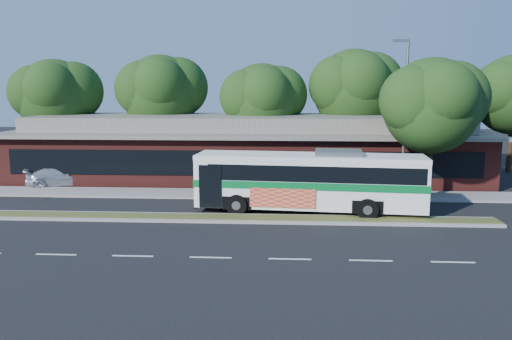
% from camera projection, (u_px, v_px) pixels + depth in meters
% --- Properties ---
extents(ground, '(120.00, 120.00, 0.00)m').
position_uv_depth(ground, '(226.00, 223.00, 23.80)').
color(ground, black).
rests_on(ground, ground).
extents(median_strip, '(26.00, 1.10, 0.15)m').
position_uv_depth(median_strip, '(227.00, 218.00, 24.38)').
color(median_strip, '#4A4E21').
rests_on(median_strip, ground).
extents(sidewalk, '(44.00, 2.60, 0.12)m').
position_uv_depth(sidewalk, '(238.00, 194.00, 30.10)').
color(sidewalk, gray).
rests_on(sidewalk, ground).
extents(plaza_building, '(33.20, 11.20, 4.45)m').
position_uv_depth(plaza_building, '(247.00, 148.00, 36.27)').
color(plaza_building, '#5D211D').
rests_on(plaza_building, ground).
extents(lamp_post, '(0.93, 0.18, 9.07)m').
position_uv_depth(lamp_post, '(404.00, 114.00, 28.39)').
color(lamp_post, slate).
rests_on(lamp_post, ground).
extents(tree_bg_a, '(6.47, 5.80, 8.63)m').
position_uv_depth(tree_bg_a, '(61.00, 95.00, 38.62)').
color(tree_bg_a, black).
rests_on(tree_bg_a, ground).
extents(tree_bg_b, '(6.69, 6.00, 9.00)m').
position_uv_depth(tree_bg_b, '(166.00, 92.00, 39.11)').
color(tree_bg_b, black).
rests_on(tree_bg_b, ground).
extents(tree_bg_c, '(6.24, 5.60, 8.26)m').
position_uv_depth(tree_bg_c, '(267.00, 99.00, 37.75)').
color(tree_bg_c, black).
rests_on(tree_bg_c, ground).
extents(tree_bg_d, '(6.91, 6.20, 9.37)m').
position_uv_depth(tree_bg_d, '(359.00, 88.00, 38.22)').
color(tree_bg_d, black).
rests_on(tree_bg_d, ground).
extents(tree_bg_e, '(6.47, 5.80, 8.50)m').
position_uv_depth(tree_bg_e, '(442.00, 97.00, 36.99)').
color(tree_bg_e, black).
rests_on(tree_bg_e, ground).
extents(transit_bus, '(11.84, 3.56, 3.28)m').
position_uv_depth(transit_bus, '(310.00, 177.00, 25.64)').
color(transit_bus, white).
rests_on(transit_bus, ground).
extents(sedan, '(4.76, 3.14, 1.28)m').
position_uv_depth(sedan, '(62.00, 177.00, 32.79)').
color(sedan, silver).
rests_on(sedan, ground).
extents(sidewalk_tree, '(6.02, 5.40, 8.09)m').
position_uv_depth(sidewalk_tree, '(438.00, 103.00, 28.16)').
color(sidewalk_tree, black).
rests_on(sidewalk_tree, ground).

